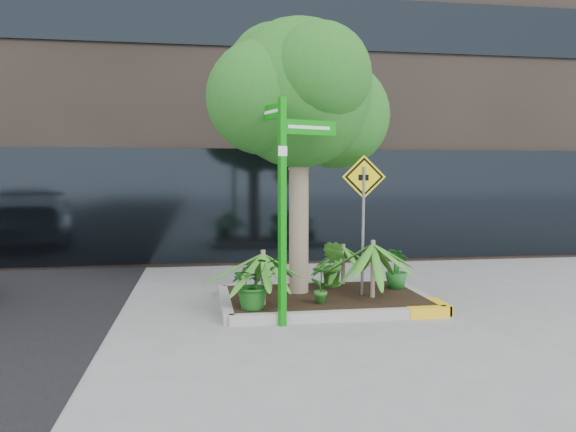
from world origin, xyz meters
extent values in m
plane|color=gray|center=(0.00, 0.00, 0.00)|extent=(80.00, 80.00, 0.00)
cube|color=#9E9E99|center=(0.20, 1.40, 0.07)|extent=(3.20, 0.15, 0.15)
cube|color=#9E9E99|center=(0.20, -0.80, 0.07)|extent=(3.20, 0.15, 0.15)
cube|color=#9E9E99|center=(-1.40, 0.30, 0.07)|extent=(0.15, 2.20, 0.15)
cube|color=#9E9E99|center=(1.80, 0.30, 0.07)|extent=(0.15, 2.20, 0.15)
cube|color=yellow|center=(1.50, -0.80, 0.07)|extent=(0.60, 0.17, 0.15)
cube|color=black|center=(0.20, 0.30, 0.12)|extent=(3.05, 2.05, 0.06)
cylinder|color=gray|center=(-0.18, 0.59, 1.50)|extent=(0.32, 0.32, 3.00)
cylinder|color=gray|center=(-0.08, 0.59, 2.60)|extent=(0.57, 0.16, 0.97)
sphere|color=#29631C|center=(-0.18, 0.59, 3.40)|extent=(2.40, 2.40, 2.40)
sphere|color=#29631C|center=(0.52, 0.89, 3.10)|extent=(1.80, 1.80, 1.80)
sphere|color=#29631C|center=(-0.78, 0.39, 3.30)|extent=(1.80, 1.80, 1.80)
sphere|color=#29631C|center=(0.02, -0.01, 3.60)|extent=(1.60, 1.60, 1.60)
sphere|color=#29631C|center=(-0.48, 1.09, 3.80)|extent=(1.70, 1.70, 1.70)
cylinder|color=gray|center=(0.91, 0.02, 0.60)|extent=(0.07, 0.07, 0.91)
cylinder|color=gray|center=(-0.86, -0.23, 0.56)|extent=(0.07, 0.07, 0.82)
cylinder|color=gray|center=(0.73, 1.18, 0.51)|extent=(0.07, 0.07, 0.71)
imported|color=#185217|center=(-1.03, -0.47, 0.53)|extent=(0.90, 0.90, 0.76)
imported|color=#1D6321|center=(1.52, 0.62, 0.49)|extent=(0.54, 0.54, 0.69)
imported|color=#24601D|center=(0.01, -0.30, 0.48)|extent=(0.47, 0.47, 0.67)
imported|color=#2E6B1F|center=(0.48, 0.89, 0.55)|extent=(0.61, 0.61, 0.81)
cube|color=#0C860E|center=(-0.67, -0.91, 1.56)|extent=(0.11, 0.11, 3.13)
cube|color=#0C860E|center=(-0.27, -0.76, 2.74)|extent=(0.83, 0.32, 0.20)
cube|color=#0C860E|center=(-0.82, -0.51, 2.96)|extent=(0.32, 0.83, 0.20)
cube|color=white|center=(-0.27, -0.78, 2.74)|extent=(0.63, 0.23, 0.04)
cube|color=white|center=(-0.83, -0.51, 2.96)|extent=(0.23, 0.63, 0.04)
cube|color=white|center=(-0.67, -0.96, 2.40)|extent=(0.13, 0.05, 0.13)
cylinder|color=slate|center=(0.79, 0.17, 1.18)|extent=(0.07, 0.16, 2.07)
cube|color=yellow|center=(0.79, 0.15, 2.06)|extent=(0.69, 0.11, 0.69)
cube|color=black|center=(0.79, 0.14, 2.06)|extent=(0.61, 0.08, 0.62)
cube|color=yellow|center=(0.79, 0.13, 2.06)|extent=(0.52, 0.07, 0.52)
cube|color=black|center=(0.78, 0.13, 2.04)|extent=(0.16, 0.02, 0.09)
camera|label=1|loc=(-1.79, -8.45, 2.06)|focal=35.00mm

